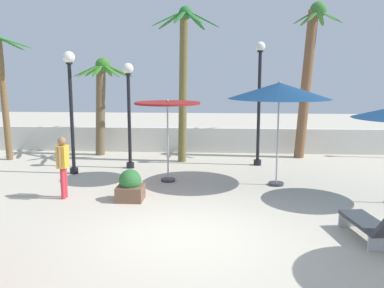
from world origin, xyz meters
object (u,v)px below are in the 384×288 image
object	(u,v)px
palm_tree_0	(101,94)
palm_tree_2	(2,81)
lamp_post_1	(129,102)
patio_umbrella_0	(167,109)
palm_tree_3	(184,67)
lamp_post_3	(71,96)
guest_0	(63,161)
patio_umbrella_4	(279,91)
palm_tree_1	(309,67)
planter	(130,186)
lamp_post_0	(259,94)
lounge_chair_1	(372,225)

from	to	relation	value
palm_tree_0	palm_tree_2	bearing A→B (deg)	-160.95
lamp_post_1	palm_tree_2	bearing A→B (deg)	167.24
patio_umbrella_0	palm_tree_3	distance (m)	3.38
patio_umbrella_0	palm_tree_2	size ratio (longest dim) A/B	0.53
palm_tree_2	lamp_post_3	bearing A→B (deg)	-31.94
lamp_post_3	guest_0	xyz separation A→B (m)	(0.72, -2.85, -1.62)
patio_umbrella_4	palm_tree_0	world-z (taller)	palm_tree_0
palm_tree_1	guest_0	distance (m)	10.26
planter	palm_tree_3	bearing A→B (deg)	79.06
palm_tree_3	planter	bearing A→B (deg)	-100.94
guest_0	palm_tree_2	bearing A→B (deg)	129.89
lamp_post_1	lamp_post_3	distance (m)	2.01
lamp_post_1	guest_0	xyz separation A→B (m)	(-1.01, -3.83, -1.36)
palm_tree_2	lamp_post_0	distance (m)	9.86
lamp_post_1	palm_tree_1	bearing A→B (deg)	19.66
palm_tree_1	guest_0	size ratio (longest dim) A/B	3.60
lamp_post_0	palm_tree_1	bearing A→B (deg)	37.72
palm_tree_3	guest_0	bearing A→B (deg)	-119.15
palm_tree_2	lamp_post_1	size ratio (longest dim) A/B	1.30
planter	guest_0	bearing A→B (deg)	177.52
lamp_post_3	lounge_chair_1	xyz separation A→B (m)	(8.03, -5.49, -2.27)
palm_tree_1	palm_tree_3	distance (m)	4.99
lamp_post_3	guest_0	size ratio (longest dim) A/B	2.42
lamp_post_0	lamp_post_1	xyz separation A→B (m)	(-4.64, -0.80, -0.26)
lounge_chair_1	guest_0	world-z (taller)	guest_0
patio_umbrella_0	lamp_post_0	size ratio (longest dim) A/B	0.57
lamp_post_3	lamp_post_0	bearing A→B (deg)	15.58
palm_tree_1	lamp_post_3	world-z (taller)	palm_tree_1
palm_tree_0	lounge_chair_1	size ratio (longest dim) A/B	2.06
patio_umbrella_0	palm_tree_1	size ratio (longest dim) A/B	0.42
patio_umbrella_4	lamp_post_3	world-z (taller)	lamp_post_3
patio_umbrella_0	lamp_post_3	distance (m)	3.46
lamp_post_1	lamp_post_0	bearing A→B (deg)	9.75
palm_tree_0	planter	xyz separation A→B (m)	(2.49, -6.32, -2.18)
palm_tree_3	lounge_chair_1	world-z (taller)	palm_tree_3
palm_tree_2	patio_umbrella_0	bearing A→B (deg)	-23.74
guest_0	palm_tree_3	bearing A→B (deg)	60.85
patio_umbrella_4	lamp_post_1	bearing A→B (deg)	157.51
palm_tree_0	lamp_post_1	xyz separation A→B (m)	(1.66, -2.40, -0.17)
lamp_post_0	lamp_post_1	bearing A→B (deg)	-170.25
patio_umbrella_0	palm_tree_3	bearing A→B (deg)	85.55
patio_umbrella_0	lamp_post_1	bearing A→B (deg)	131.42
palm_tree_0	lamp_post_3	xyz separation A→B (m)	(-0.08, -3.38, 0.10)
lamp_post_3	planter	distance (m)	4.52
patio_umbrella_0	guest_0	xyz separation A→B (m)	(-2.62, -2.02, -1.27)
palm_tree_2	lamp_post_1	bearing A→B (deg)	-12.76
palm_tree_1	palm_tree_2	distance (m)	11.98
lamp_post_0	lounge_chair_1	xyz separation A→B (m)	(1.66, -7.26, -2.27)
patio_umbrella_4	lounge_chair_1	xyz separation A→B (m)	(1.33, -4.41, -2.48)
patio_umbrella_4	lamp_post_0	distance (m)	2.88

